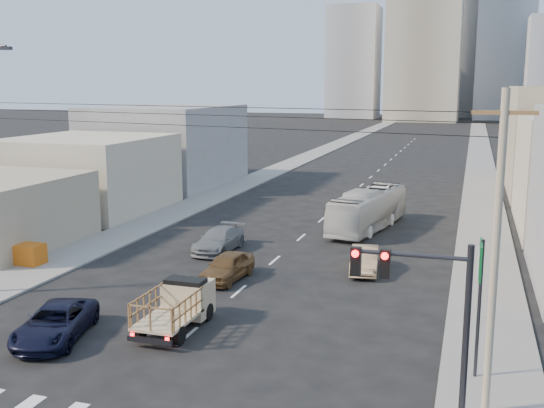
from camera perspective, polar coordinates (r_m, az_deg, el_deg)
The scene contains 21 objects.
ground at distance 25.04m, azimuth -9.62°, elevation -13.26°, with size 420.00×420.00×0.00m, color black.
sidewalk_left at distance 93.57m, azimuth 3.60°, elevation 4.42°, with size 3.50×180.00×0.12m, color gray.
sidewalk_right at distance 90.85m, azimuth 18.16°, elevation 3.73°, with size 3.50×180.00×0.12m, color gray.
lane_dashes at distance 74.75m, azimuth 9.19°, elevation 2.71°, with size 0.15×104.00×0.01m.
flatbed_pickup at distance 27.22m, azimuth -8.50°, elevation -8.77°, with size 1.95×4.41×1.90m.
navy_pickup at distance 27.37m, azimuth -18.86°, elevation -10.05°, with size 2.26×4.90×1.36m, color black.
city_bus at distance 45.50m, azimuth 8.61°, elevation -0.48°, with size 2.40×10.25×2.85m, color beige.
sedan_brown at distance 33.57m, azimuth -4.05°, elevation -5.61°, with size 1.69×4.20×1.43m, color brown.
sedan_tan at distance 35.29m, azimuth 8.29°, elevation -4.96°, with size 1.43×4.10×1.35m, color tan.
sedan_grey at distance 39.32m, azimuth -4.80°, elevation -3.23°, with size 1.97×4.85×1.41m, color slate.
traffic_signal at distance 17.84m, azimuth 13.75°, elevation -9.32°, with size 3.23×0.35×6.00m.
green_sign at distance 22.69m, azimuth 18.14°, elevation -6.12°, with size 0.18×1.60×5.00m.
utility_pole at distance 19.91m, azimuth 19.38°, elevation -4.20°, with size 1.80×0.24×10.00m.
overhead_wires at distance 24.30m, azimuth -8.65°, elevation 7.88°, with size 23.01×5.02×0.72m.
crate_stack at distance 38.59m, azimuth -21.07°, elevation -4.20°, with size 1.80×1.20×1.14m.
bldg_left_mid at distance 53.79m, azimuth -16.15°, elevation 2.61°, with size 11.00×12.00×6.00m, color #C2B59C.
bldg_left_far at distance 66.81m, azimuth -9.42°, elevation 5.23°, with size 12.00×16.00×8.00m, color gray.
high_rise_tower at distance 191.90m, azimuth 13.63°, elevation 16.25°, with size 20.00×20.00×60.00m, color #9E927A.
midrise_ne at distance 205.66m, azimuth 20.09°, elevation 12.71°, with size 16.00×16.00×40.00m, color #989BA0.
midrise_nw at distance 203.74m, azimuth 7.35°, elevation 12.44°, with size 15.00×15.00×34.00m, color #989BA0.
midrise_back at distance 220.66m, azimuth 16.78°, elevation 13.23°, with size 18.00×18.00×44.00m, color gray.
Camera 1 is at (10.69, -20.29, 10.05)m, focal length 42.00 mm.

